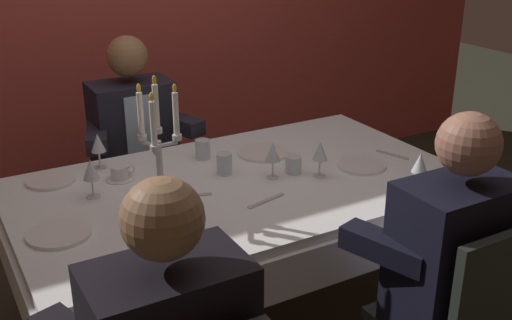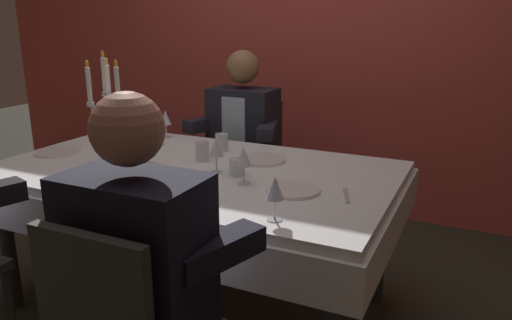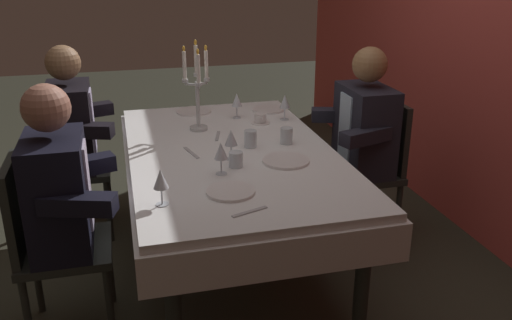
# 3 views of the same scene
# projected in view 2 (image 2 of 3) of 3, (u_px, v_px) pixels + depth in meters

# --- Properties ---
(ground_plane) EXTENTS (12.00, 12.00, 0.00)m
(ground_plane) POSITION_uv_depth(u_px,v_px,m) (198.00, 302.00, 2.58)
(ground_plane) COLOR #323327
(back_wall) EXTENTS (6.00, 0.12, 2.70)m
(back_wall) POSITION_uv_depth(u_px,v_px,m) (311.00, 29.00, 3.65)
(back_wall) COLOR #CB4941
(back_wall) RESTS_ON ground_plane
(dining_table) EXTENTS (1.94, 1.14, 0.74)m
(dining_table) POSITION_uv_depth(u_px,v_px,m) (194.00, 190.00, 2.41)
(dining_table) COLOR white
(dining_table) RESTS_ON ground_plane
(candelabra) EXTENTS (0.15, 0.17, 0.55)m
(candelabra) POSITION_uv_depth(u_px,v_px,m) (108.00, 115.00, 2.37)
(candelabra) COLOR silver
(candelabra) RESTS_ON dining_table
(dinner_plate_0) EXTENTS (0.23, 0.23, 0.01)m
(dinner_plate_0) POSITION_uv_depth(u_px,v_px,m) (58.00, 152.00, 2.62)
(dinner_plate_0) COLOR white
(dinner_plate_0) RESTS_ON dining_table
(dinner_plate_1) EXTENTS (0.21, 0.21, 0.01)m
(dinner_plate_1) POSITION_uv_depth(u_px,v_px,m) (131.00, 134.00, 3.02)
(dinner_plate_1) COLOR white
(dinner_plate_1) RESTS_ON dining_table
(dinner_plate_2) EXTENTS (0.22, 0.22, 0.01)m
(dinner_plate_2) POSITION_uv_depth(u_px,v_px,m) (293.00, 190.00, 2.04)
(dinner_plate_2) COLOR white
(dinner_plate_2) RESTS_ON dining_table
(dinner_plate_3) EXTENTS (0.25, 0.25, 0.01)m
(dinner_plate_3) POSITION_uv_depth(u_px,v_px,m) (261.00, 159.00, 2.48)
(dinner_plate_3) COLOR white
(dinner_plate_3) RESTS_ON dining_table
(wine_glass_0) EXTENTS (0.07, 0.07, 0.16)m
(wine_glass_0) POSITION_uv_depth(u_px,v_px,m) (166.00, 119.00, 2.93)
(wine_glass_0) COLOR silver
(wine_glass_0) RESTS_ON dining_table
(wine_glass_1) EXTENTS (0.07, 0.07, 0.16)m
(wine_glass_1) POSITION_uv_depth(u_px,v_px,m) (118.00, 126.00, 2.73)
(wine_glass_1) COLOR silver
(wine_glass_1) RESTS_ON dining_table
(wine_glass_2) EXTENTS (0.07, 0.07, 0.16)m
(wine_glass_2) POSITION_uv_depth(u_px,v_px,m) (275.00, 189.00, 1.72)
(wine_glass_2) COLOR silver
(wine_glass_2) RESTS_ON dining_table
(wine_glass_3) EXTENTS (0.07, 0.07, 0.16)m
(wine_glass_3) POSITION_uv_depth(u_px,v_px,m) (216.00, 148.00, 2.26)
(wine_glass_3) COLOR silver
(wine_glass_3) RESTS_ON dining_table
(wine_glass_4) EXTENTS (0.07, 0.07, 0.16)m
(wine_glass_4) POSITION_uv_depth(u_px,v_px,m) (243.00, 158.00, 2.10)
(wine_glass_4) COLOR silver
(wine_glass_4) RESTS_ON dining_table
(water_tumbler_0) EXTENTS (0.07, 0.07, 0.09)m
(water_tumbler_0) POSITION_uv_depth(u_px,v_px,m) (222.00, 142.00, 2.65)
(water_tumbler_0) COLOR silver
(water_tumbler_0) RESTS_ON dining_table
(water_tumbler_1) EXTENTS (0.07, 0.07, 0.08)m
(water_tumbler_1) POSITION_uv_depth(u_px,v_px,m) (237.00, 167.00, 2.24)
(water_tumbler_1) COLOR silver
(water_tumbler_1) RESTS_ON dining_table
(water_tumbler_2) EXTENTS (0.07, 0.07, 0.10)m
(water_tumbler_2) POSITION_uv_depth(u_px,v_px,m) (202.00, 151.00, 2.47)
(water_tumbler_2) COLOR silver
(water_tumbler_2) RESTS_ON dining_table
(coffee_cup_0) EXTENTS (0.13, 0.12, 0.06)m
(coffee_cup_0) POSITION_uv_depth(u_px,v_px,m) (154.00, 140.00, 2.79)
(coffee_cup_0) COLOR white
(coffee_cup_0) RESTS_ON dining_table
(fork_0) EXTENTS (0.07, 0.17, 0.01)m
(fork_0) POSITION_uv_depth(u_px,v_px,m) (346.00, 195.00, 1.98)
(fork_0) COLOR #B7B7BC
(fork_0) RESTS_ON dining_table
(fork_1) EXTENTS (0.17, 0.06, 0.01)m
(fork_1) POSITION_uv_depth(u_px,v_px,m) (148.00, 162.00, 2.45)
(fork_1) COLOR #B7B7BC
(fork_1) RESTS_ON dining_table
(knife_2) EXTENTS (0.19, 0.06, 0.01)m
(knife_2) POSITION_uv_depth(u_px,v_px,m) (166.00, 179.00, 2.18)
(knife_2) COLOR #B7B7BC
(knife_2) RESTS_ON dining_table
(seated_diner_1) EXTENTS (0.63, 0.48, 1.24)m
(seated_diner_1) POSITION_uv_depth(u_px,v_px,m) (244.00, 129.00, 3.22)
(seated_diner_1) COLOR #262B26
(seated_diner_1) RESTS_ON ground_plane
(seated_diner_2) EXTENTS (0.63, 0.48, 1.24)m
(seated_diner_2) POSITION_uv_depth(u_px,v_px,m) (136.00, 261.00, 1.46)
(seated_diner_2) COLOR #262B26
(seated_diner_2) RESTS_ON ground_plane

